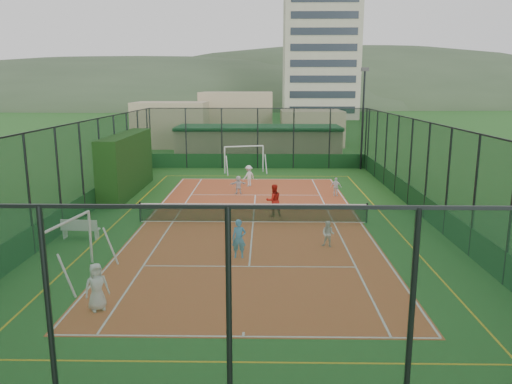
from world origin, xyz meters
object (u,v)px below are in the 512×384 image
apartment_tower (321,45)px  futsal_goal_near (69,250)px  futsal_goal_far (244,159)px  child_far_left (249,176)px  child_far_back (238,185)px  clubhouse (258,143)px  white_bench (81,228)px  floodlight_ne (363,119)px  child_near_right (328,234)px  coach (274,200)px  child_near_left (97,287)px  child_far_right (336,187)px  child_near_mid (239,239)px

apartment_tower → futsal_goal_near: (-18.49, -89.59, -13.96)m
apartment_tower → futsal_goal_far: bearing=-101.0°
apartment_tower → child_far_left: apartment_tower is taller
child_far_back → clubhouse: bearing=-109.4°
white_bench → futsal_goal_near: futsal_goal_near is taller
white_bench → floodlight_ne: bearing=54.2°
clubhouse → child_near_right: size_ratio=13.18×
futsal_goal_near → coach: size_ratio=1.87×
child_near_right → futsal_goal_far: bearing=126.2°
white_bench → child_far_left: size_ratio=1.18×
futsal_goal_near → floodlight_ne: bearing=-22.4°
apartment_tower → child_near_left: (-16.61, -92.25, -14.23)m
clubhouse → child_far_left: (-0.51, -12.75, -0.84)m
white_bench → child_far_right: bearing=39.5°
floodlight_ne → coach: 17.45m
apartment_tower → futsal_goal_near: 92.54m
child_near_mid → child_far_right: 12.79m
clubhouse → apartment_tower: size_ratio=0.51×
floodlight_ne → child_far_left: (-9.11, -7.35, -3.39)m
futsal_goal_far → child_far_left: futsal_goal_far is taller
child_far_back → floodlight_ne: bearing=-149.9°
child_far_right → coach: coach is taller
futsal_goal_near → child_near_left: futsal_goal_near is taller
child_far_left → child_far_right: 6.38m
apartment_tower → child_far_left: 75.18m
child_far_left → child_far_right: size_ratio=1.23×
apartment_tower → coach: apartment_tower is taller
child_near_mid → coach: 6.71m
futsal_goal_far → child_far_right: size_ratio=2.75×
white_bench → futsal_goal_far: size_ratio=0.53×
futsal_goal_far → child_far_right: 10.63m
child_far_back → coach: bearing=96.0°
apartment_tower → child_far_left: size_ratio=20.59×
child_far_right → child_far_back: (-6.19, 0.59, -0.00)m
child_near_left → child_near_right: 10.14m
futsal_goal_near → child_far_left: (5.98, 16.84, -0.31)m
child_far_left → white_bench: bearing=16.5°
floodlight_ne → coach: floodlight_ne is taller
floodlight_ne → child_near_left: size_ratio=5.45×
child_far_right → child_near_mid: bearing=86.3°
futsal_goal_near → coach: 11.60m
child_near_mid → child_far_right: child_near_mid is taller
white_bench → child_far_left: bearing=63.3°
child_far_right → coach: bearing=73.1°
coach → child_far_back: bearing=-87.5°
apartment_tower → child_near_mid: bearing=-98.1°
futsal_goal_far → coach: size_ratio=1.88×
child_near_right → child_far_back: (-4.43, 10.72, 0.01)m
child_far_left → coach: coach is taller
child_near_right → child_far_back: size_ratio=0.98×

